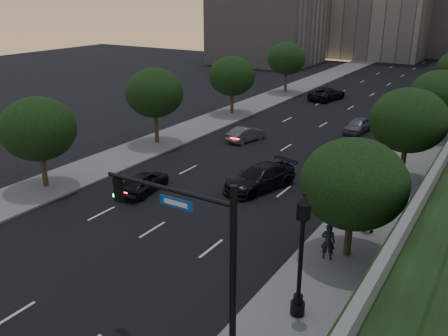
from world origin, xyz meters
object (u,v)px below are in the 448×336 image
Objects in this scene: sedan_near_left at (144,181)px; sedan_far_left at (327,94)px; street_lamp at (300,262)px; sedan_mid_left at (246,134)px; pedestrian_a at (328,242)px; pedestrian_c at (362,196)px; sedan_far_right at (358,125)px; traffic_signal_mast at (206,268)px; pedestrian_b at (367,216)px; sedan_near_right at (260,178)px.

sedan_far_left is at bearing -97.96° from sedan_near_left.
sedan_mid_left is (-14.04, 20.73, -1.98)m from street_lamp.
sedan_far_left is at bearing -75.07° from sedan_mid_left.
pedestrian_a reaches higher than sedan_far_left.
pedestrian_a reaches higher than pedestrian_c.
street_lamp is 11.57m from pedestrian_c.
sedan_far_right is 2.32× the size of pedestrian_c.
sedan_near_left is at bearing -22.68° from pedestrian_a.
pedestrian_a is (-0.50, 4.81, -1.53)m from street_lamp.
traffic_signal_mast is at bearing 65.53° from pedestrian_a.
street_lamp reaches higher than sedan_near_left.
pedestrian_b is (14.33, -11.95, 0.41)m from sedan_mid_left.
sedan_far_left is at bearing -70.09° from pedestrian_c.
street_lamp is at bearing 89.99° from pedestrian_c.
sedan_near_left reaches higher than sedan_far_right.
sedan_near_right is at bearing -29.07° from pedestrian_b.
sedan_near_right is 3.08× the size of pedestrian_b.
traffic_signal_mast is 1.76× the size of sedan_mid_left.
street_lamp is 3.06× the size of pedestrian_b.
sedan_mid_left is at bearing -38.96° from pedestrian_c.
sedan_far_right is 21.10m from pedestrian_b.
sedan_far_left is (-0.05, 20.84, 0.13)m from sedan_mid_left.
sedan_far_left is 2.99× the size of pedestrian_a.
pedestrian_c is at bearing 93.91° from street_lamp.
sedan_near_left is 14.17m from pedestrian_c.
sedan_mid_left is 18.66m from pedestrian_b.
traffic_signal_mast is at bearing 131.36° from sedan_near_left.
sedan_near_left is 0.77× the size of sedan_far_left.
sedan_mid_left is 2.09× the size of pedestrian_a.
pedestrian_a reaches higher than pedestrian_b.
pedestrian_b reaches higher than sedan_near_left.
traffic_signal_mast is 1.24× the size of sedan_near_right.
sedan_far_right is 24.72m from pedestrian_a.
pedestrian_a is at bearing -70.86° from sedan_far_right.
sedan_near_right reaches higher than sedan_mid_left.
sedan_near_right is (6.33, -30.20, 0.03)m from sedan_far_left.
traffic_signal_mast reaches higher than sedan_mid_left.
pedestrian_b is (14.45, 2.00, 0.32)m from sedan_near_left.
sedan_near_right is 1.36× the size of sedan_far_right.
traffic_signal_mast is 1.23× the size of sedan_far_left.
sedan_far_left is at bearing -77.54° from pedestrian_b.
pedestrian_a is (7.25, -6.57, 0.28)m from sedan_near_right.
street_lamp reaches higher than pedestrian_c.
street_lamp is 0.99× the size of sedan_near_right.
sedan_far_left is 3.10× the size of pedestrian_b.
sedan_far_right is (-6.27, 28.84, -1.93)m from street_lamp.
street_lamp is (2.01, 3.71, -1.04)m from traffic_signal_mast.
sedan_near_left is 1.10× the size of sedan_mid_left.
sedan_far_left is (0.08, 34.79, 0.05)m from sedan_near_left.
sedan_near_left is at bearing -127.25° from sedan_near_right.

